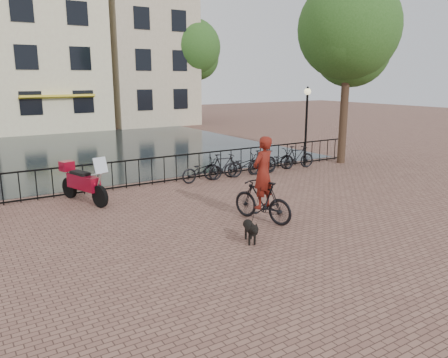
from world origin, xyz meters
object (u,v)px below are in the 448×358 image
lamp_post (307,113)px  cyclist (263,184)px  dog (250,231)px  motorcycle (83,178)px

lamp_post → cyclist: 8.25m
lamp_post → dog: (-7.51, -6.28, -2.09)m
lamp_post → motorcycle: 10.11m
lamp_post → cyclist: size_ratio=1.25×
cyclist → motorcycle: (-3.67, 4.51, -0.25)m
lamp_post → dog: size_ratio=3.83×
cyclist → dog: 1.82m
cyclist → motorcycle: size_ratio=1.20×
lamp_post → motorcycle: lamp_post is taller
dog → motorcycle: (-2.46, 5.64, 0.51)m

